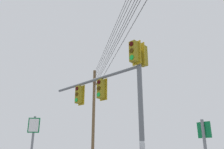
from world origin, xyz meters
name	(u,v)px	position (x,y,z in m)	size (l,w,h in m)	color
signal_mast_assembly	(117,90)	(1.90, -1.32, 4.72)	(5.78, 2.72, 6.55)	slate
utility_pole_wooden	(93,118)	(9.11, -13.08, 5.30)	(0.30, 1.69, 10.41)	brown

